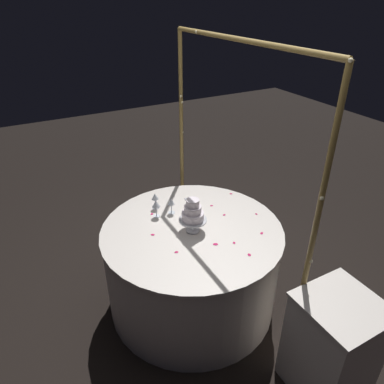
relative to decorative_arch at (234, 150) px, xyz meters
The scene contains 21 objects.
ground_plane 1.45m from the decorative_arch, 90.19° to the right, with size 12.00×12.00×0.00m, color black.
decorative_arch is the anchor object (origin of this frame).
main_table 1.07m from the decorative_arch, 90.19° to the right, with size 1.47×1.47×0.79m.
side_table 1.52m from the decorative_arch, ahead, with size 0.49×0.49×0.79m.
tiered_cake 0.58m from the decorative_arch, 85.79° to the right, with size 0.22×0.22×0.29m.
wine_glass_0 0.79m from the decorative_arch, 119.09° to the right, with size 0.07×0.07×0.16m.
wine_glass_1 0.82m from the decorative_arch, 130.76° to the right, with size 0.06×0.06×0.15m.
wine_glass_2 0.71m from the decorative_arch, 125.50° to the right, with size 0.06×0.06×0.15m.
cake_knife 0.70m from the decorative_arch, 144.65° to the right, with size 0.30×0.04×0.01m.
rose_petal_0 0.71m from the decorative_arch, 28.22° to the right, with size 0.03×0.02×0.00m, color #C61951.
rose_petal_1 0.88m from the decorative_arch, 71.00° to the right, with size 0.03×0.02×0.00m, color #C61951.
rose_petal_2 0.79m from the decorative_arch, 17.49° to the right, with size 0.03×0.02×0.00m, color #C61951.
rose_petal_3 0.69m from the decorative_arch, 15.84° to the left, with size 0.03×0.02×0.00m, color #C61951.
rose_petal_4 0.73m from the decorative_arch, 123.58° to the right, with size 0.03×0.02×0.00m, color #C61951.
rose_petal_5 0.73m from the decorative_arch, 48.85° to the right, with size 0.04×0.03×0.00m, color #C61951.
rose_petal_6 0.65m from the decorative_arch, 169.17° to the right, with size 0.03×0.02×0.00m, color #C61951.
rose_petal_7 0.90m from the decorative_arch, 121.93° to the right, with size 0.03×0.02×0.00m, color #C61951.
rose_petal_8 0.65m from the decorative_arch, 71.13° to the left, with size 0.02×0.02×0.00m, color #C61951.
rose_petal_9 0.72m from the decorative_arch, 144.30° to the left, with size 0.03×0.02×0.00m, color #C61951.
rose_petal_10 0.61m from the decorative_arch, 148.81° to the right, with size 0.03×0.02×0.00m, color #C61951.
rose_petal_11 0.91m from the decorative_arch, 96.15° to the right, with size 0.03×0.02×0.00m, color #C61951.
Camera 1 is at (2.07, -1.12, 2.47)m, focal length 33.40 mm.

